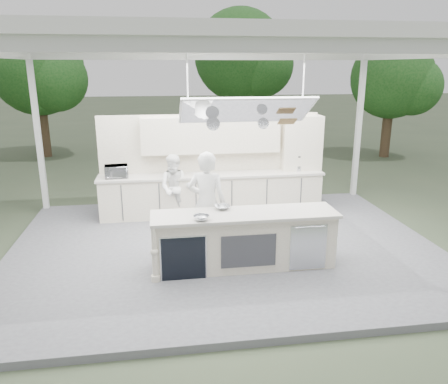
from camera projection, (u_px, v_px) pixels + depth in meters
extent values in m
plane|color=#3E4932|center=(225.00, 251.00, 8.35)|extent=(90.00, 90.00, 0.00)
cube|color=slate|center=(225.00, 248.00, 8.33)|extent=(8.00, 6.00, 0.12)
cube|color=white|center=(358.00, 129.00, 11.14)|extent=(0.12, 0.12, 3.70)
cube|color=white|center=(38.00, 136.00, 10.03)|extent=(0.12, 0.12, 3.70)
cube|color=white|center=(225.00, 43.00, 7.29)|extent=(8.20, 6.20, 0.16)
cube|color=white|center=(266.00, 45.00, 4.58)|extent=(8.00, 0.12, 0.16)
cube|color=white|center=(206.00, 56.00, 10.09)|extent=(8.00, 0.12, 0.16)
cube|color=white|center=(437.00, 54.00, 7.89)|extent=(0.12, 6.00, 0.16)
cube|color=white|center=(246.00, 110.00, 6.75)|extent=(2.00, 0.71, 0.43)
cube|color=white|center=(246.00, 110.00, 6.75)|extent=(2.06, 0.76, 0.46)
cylinder|color=white|center=(187.00, 79.00, 6.49)|extent=(0.02, 0.02, 0.95)
cylinder|color=white|center=(304.00, 78.00, 6.75)|extent=(0.02, 0.02, 0.95)
cylinder|color=silver|center=(213.00, 124.00, 6.88)|extent=(0.22, 0.14, 0.21)
cylinder|color=silver|center=(263.00, 123.00, 6.95)|extent=(0.18, 0.12, 0.18)
cube|color=olive|center=(287.00, 121.00, 7.02)|extent=(0.28, 0.18, 0.12)
cube|color=white|center=(244.00, 241.00, 7.36)|extent=(3.00, 0.70, 0.90)
cube|color=beige|center=(245.00, 214.00, 7.23)|extent=(3.10, 0.78, 0.05)
cylinder|color=white|center=(155.00, 254.00, 6.81)|extent=(0.11, 0.11, 0.92)
cube|color=black|center=(184.00, 259.00, 6.90)|extent=(0.70, 0.04, 0.72)
cube|color=silver|center=(184.00, 259.00, 6.90)|extent=(0.74, 0.03, 0.72)
cube|color=#37373C|center=(249.00, 251.00, 7.03)|extent=(0.90, 0.02, 0.55)
cube|color=silver|center=(308.00, 247.00, 7.17)|extent=(0.62, 0.02, 0.78)
cube|color=white|center=(212.00, 195.00, 9.99)|extent=(5.00, 0.65, 0.90)
cube|color=beige|center=(212.00, 175.00, 9.86)|extent=(5.08, 0.72, 0.05)
cube|color=white|center=(210.00, 163.00, 10.09)|extent=(5.00, 0.10, 2.25)
cube|color=white|center=(211.00, 135.00, 9.78)|extent=(3.10, 0.38, 0.80)
cube|color=white|center=(301.00, 144.00, 10.10)|extent=(0.90, 0.45, 1.30)
cube|color=olive|center=(301.00, 144.00, 10.10)|extent=(0.84, 0.40, 0.03)
cylinder|color=silver|center=(298.00, 168.00, 10.10)|extent=(0.20, 0.20, 0.12)
cylinder|color=black|center=(298.00, 161.00, 10.06)|extent=(0.17, 0.17, 0.20)
cylinder|color=black|center=(312.00, 168.00, 10.15)|extent=(0.16, 0.16, 0.10)
cone|color=black|center=(313.00, 161.00, 10.11)|extent=(0.14, 0.14, 0.24)
cylinder|color=#443522|center=(44.00, 129.00, 16.76)|extent=(0.36, 0.36, 2.10)
sphere|color=#336625|center=(37.00, 69.00, 16.14)|extent=(3.40, 3.40, 3.40)
sphere|color=#336625|center=(54.00, 79.00, 15.84)|extent=(2.38, 2.38, 2.38)
cylinder|color=#443522|center=(239.00, 116.00, 19.76)|extent=(0.36, 0.36, 2.45)
sphere|color=#336625|center=(240.00, 55.00, 19.02)|extent=(4.00, 4.00, 4.00)
sphere|color=#336625|center=(261.00, 65.00, 18.68)|extent=(2.80, 2.80, 2.80)
cylinder|color=#443522|center=(386.00, 132.00, 16.75)|extent=(0.36, 0.36, 1.92)
sphere|color=#336625|center=(392.00, 78.00, 16.19)|extent=(3.00, 3.00, 3.00)
sphere|color=#336625|center=(413.00, 87.00, 15.93)|extent=(2.10, 2.10, 2.10)
imported|color=white|center=(207.00, 204.00, 7.73)|extent=(0.80, 0.65, 1.88)
imported|color=white|center=(176.00, 188.00, 9.46)|extent=(0.82, 0.69, 1.48)
imported|color=silver|center=(116.00, 171.00, 9.46)|extent=(0.52, 0.38, 0.27)
imported|color=silver|center=(222.00, 207.00, 7.40)|extent=(0.29, 0.29, 0.07)
imported|color=silver|center=(201.00, 218.00, 6.87)|extent=(0.29, 0.29, 0.08)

